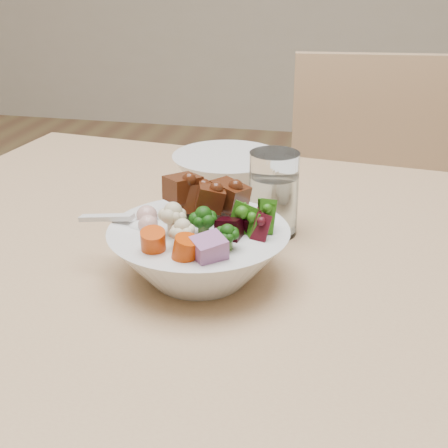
% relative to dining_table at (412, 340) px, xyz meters
% --- Properties ---
extents(dining_table, '(1.56, 0.99, 0.69)m').
position_rel_dining_table_xyz_m(dining_table, '(0.00, 0.00, 0.00)').
color(dining_table, tan).
rests_on(dining_table, ground).
extents(chair_far, '(0.43, 0.43, 0.83)m').
position_rel_dining_table_xyz_m(chair_far, '(-0.02, 0.63, -0.15)').
color(chair_far, tan).
rests_on(chair_far, ground).
extents(food_bowl, '(0.20, 0.20, 0.11)m').
position_rel_dining_table_xyz_m(food_bowl, '(-0.24, -0.03, 0.11)').
color(food_bowl, silver).
rests_on(food_bowl, dining_table).
extents(soup_spoon, '(0.10, 0.03, 0.02)m').
position_rel_dining_table_xyz_m(soup_spoon, '(-0.32, -0.03, 0.13)').
color(soup_spoon, silver).
rests_on(soup_spoon, food_bowl).
extents(water_glass, '(0.06, 0.06, 0.11)m').
position_rel_dining_table_xyz_m(water_glass, '(-0.18, 0.11, 0.12)').
color(water_glass, white).
rests_on(water_glass, dining_table).
extents(side_bowl, '(0.17, 0.17, 0.06)m').
position_rel_dining_table_xyz_m(side_bowl, '(-0.27, 0.25, 0.10)').
color(side_bowl, silver).
rests_on(side_bowl, dining_table).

